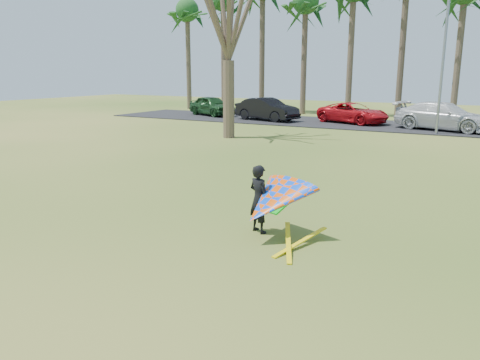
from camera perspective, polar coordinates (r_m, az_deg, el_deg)
The scene contains 12 objects.
ground at distance 9.84m, azimuth -5.76°, elevation -8.58°, with size 100.00×100.00×0.00m, color #245412.
parking_strip at distance 33.08m, azimuth 19.98°, elevation 6.09°, with size 46.00×7.00×0.06m, color black.
palm_0 at distance 47.49m, azimuth -6.45°, elevation 19.74°, with size 4.84×4.84×10.84m.
palm_1 at distance 45.39m, azimuth -2.07°, elevation 20.98°, with size 4.84×4.84×11.54m.
palm_3 at distance 41.76m, azimuth 8.01°, elevation 20.62°, with size 4.84×4.84×10.84m.
bare_tree_left at distance 26.31m, azimuth -1.46°, elevation 20.29°, with size 6.60×6.60×9.70m.
streetlight at distance 29.64m, azimuth 23.88°, elevation 13.65°, with size 2.28×0.18×8.00m.
car_0 at distance 39.13m, azimuth -3.45°, elevation 9.04°, with size 1.89×4.69×1.60m, color #183C1A.
car_1 at distance 35.19m, azimuth 3.30°, elevation 8.63°, with size 1.75×5.01×1.65m, color black.
car_2 at distance 34.14m, azimuth 13.61°, elevation 7.95°, with size 2.35×5.10×1.42m, color red.
car_3 at distance 31.82m, azimuth 23.56°, elevation 7.15°, with size 2.40×5.90×1.71m, color silver.
kite_flyer at distance 10.27m, azimuth 3.81°, elevation -2.63°, with size 2.13×2.39×2.02m.
Camera 1 is at (5.30, -7.46, 3.63)m, focal length 35.00 mm.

